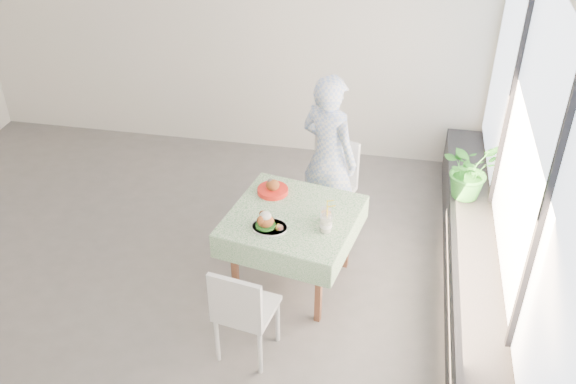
% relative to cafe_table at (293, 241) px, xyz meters
% --- Properties ---
extents(floor, '(6.00, 6.00, 0.00)m').
position_rel_cafe_table_xyz_m(floor, '(-1.24, -0.09, -0.46)').
color(floor, '#615F5C').
rests_on(floor, ground).
extents(wall_back, '(6.00, 0.02, 2.80)m').
position_rel_cafe_table_xyz_m(wall_back, '(-1.24, 2.41, 0.94)').
color(wall_back, white).
rests_on(wall_back, ground).
extents(wall_right, '(0.02, 5.00, 2.80)m').
position_rel_cafe_table_xyz_m(wall_right, '(1.76, -0.09, 0.94)').
color(wall_right, white).
rests_on(wall_right, ground).
extents(window_pane, '(0.01, 4.80, 2.18)m').
position_rel_cafe_table_xyz_m(window_pane, '(1.73, -0.09, 1.19)').
color(window_pane, '#D1E0F9').
rests_on(window_pane, ground).
extents(window_ledge, '(0.40, 4.80, 0.50)m').
position_rel_cafe_table_xyz_m(window_ledge, '(1.56, -0.09, -0.21)').
color(window_ledge, black).
rests_on(window_ledge, ground).
extents(cafe_table, '(1.22, 1.22, 0.74)m').
position_rel_cafe_table_xyz_m(cafe_table, '(0.00, 0.00, 0.00)').
color(cafe_table, brown).
rests_on(cafe_table, ground).
extents(chair_far, '(0.59, 0.59, 0.98)m').
position_rel_cafe_table_xyz_m(chair_far, '(0.19, 0.78, -0.16)').
color(chair_far, white).
rests_on(chair_far, ground).
extents(chair_near, '(0.49, 0.49, 0.89)m').
position_rel_cafe_table_xyz_m(chair_near, '(-0.20, -0.89, -0.19)').
color(chair_near, white).
rests_on(chair_near, ground).
extents(diner, '(0.73, 0.66, 1.67)m').
position_rel_cafe_table_xyz_m(diner, '(0.19, 0.84, 0.38)').
color(diner, '#93B1EC').
rests_on(diner, ground).
extents(main_dish, '(0.30, 0.30, 0.15)m').
position_rel_cafe_table_xyz_m(main_dish, '(-0.17, -0.23, 0.33)').
color(main_dish, white).
rests_on(main_dish, cafe_table).
extents(juice_cup_orange, '(0.09, 0.09, 0.26)m').
position_rel_cafe_table_xyz_m(juice_cup_orange, '(0.29, -0.04, 0.34)').
color(juice_cup_orange, white).
rests_on(juice_cup_orange, cafe_table).
extents(juice_cup_lemonade, '(0.11, 0.11, 0.30)m').
position_rel_cafe_table_xyz_m(juice_cup_lemonade, '(0.31, -0.17, 0.35)').
color(juice_cup_lemonade, white).
rests_on(juice_cup_lemonade, cafe_table).
extents(second_dish, '(0.28, 0.28, 0.13)m').
position_rel_cafe_table_xyz_m(second_dish, '(-0.24, 0.30, 0.32)').
color(second_dish, red).
rests_on(second_dish, cafe_table).
extents(potted_plant, '(0.68, 0.68, 0.58)m').
position_rel_cafe_table_xyz_m(potted_plant, '(1.50, 0.96, 0.33)').
color(potted_plant, '#297828').
rests_on(potted_plant, window_ledge).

